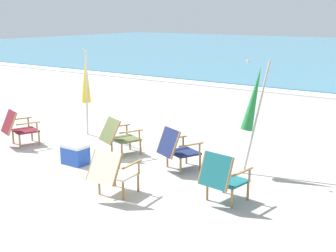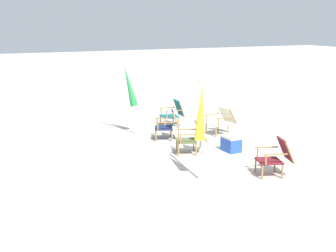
{
  "view_description": "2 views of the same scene",
  "coord_description": "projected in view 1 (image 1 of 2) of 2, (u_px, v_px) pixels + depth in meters",
  "views": [
    {
      "loc": [
        6.02,
        -6.03,
        2.85
      ],
      "look_at": [
        0.47,
        1.76,
        0.55
      ],
      "focal_mm": 50.0,
      "sensor_mm": 36.0,
      "label": 1
    },
    {
      "loc": [
        -9.97,
        6.47,
        3.21
      ],
      "look_at": [
        0.63,
        1.22,
        0.55
      ],
      "focal_mm": 50.0,
      "sensor_mm": 36.0,
      "label": 2
    }
  ],
  "objects": [
    {
      "name": "ground_plane",
      "position": [
        94.0,
        168.0,
        8.83
      ],
      "size": [
        80.0,
        80.0,
        0.0
      ],
      "primitive_type": "plane",
      "color": "#B2AAA0"
    },
    {
      "name": "surf_band",
      "position": [
        296.0,
        93.0,
        17.17
      ],
      "size": [
        80.0,
        1.1,
        0.06
      ],
      "primitive_type": "cube",
      "color": "white",
      "rests_on": "ground"
    },
    {
      "name": "beach_chair_far_center",
      "position": [
        177.0,
        148.0,
        8.65
      ],
      "size": [
        0.8,
        0.87,
        0.81
      ],
      "color": "#19234C",
      "rests_on": "ground"
    },
    {
      "name": "beach_chair_front_right",
      "position": [
        18.0,
        127.0,
        10.28
      ],
      "size": [
        0.78,
        0.87,
        0.8
      ],
      "color": "maroon",
      "rests_on": "ground"
    },
    {
      "name": "beach_chair_back_left",
      "position": [
        112.0,
        171.0,
        7.4
      ],
      "size": [
        0.65,
        0.82,
        0.78
      ],
      "color": "beige",
      "rests_on": "ground"
    },
    {
      "name": "beach_chair_front_left",
      "position": [
        222.0,
        176.0,
        7.13
      ],
      "size": [
        0.66,
        0.74,
        0.82
      ],
      "color": "#196066",
      "rests_on": "ground"
    },
    {
      "name": "beach_chair_mid_center",
      "position": [
        119.0,
        135.0,
        9.59
      ],
      "size": [
        0.81,
        0.91,
        0.79
      ],
      "color": "#515B33",
      "rests_on": "ground"
    },
    {
      "name": "umbrella_furled_green",
      "position": [
        254.0,
        100.0,
        8.32
      ],
      "size": [
        0.42,
        0.58,
        2.08
      ],
      "color": "#B7B2A8",
      "rests_on": "ground"
    },
    {
      "name": "umbrella_furled_yellow",
      "position": [
        86.0,
        80.0,
        10.88
      ],
      "size": [
        0.54,
        0.48,
        2.08
      ],
      "color": "#B7B2A8",
      "rests_on": "ground"
    },
    {
      "name": "cooler_box",
      "position": [
        75.0,
        154.0,
        9.06
      ],
      "size": [
        0.49,
        0.35,
        0.4
      ],
      "color": "blue",
      "rests_on": "ground"
    }
  ]
}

